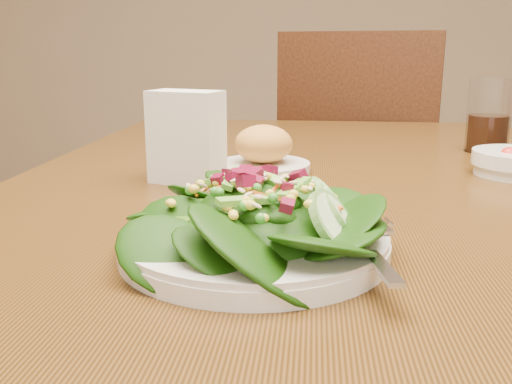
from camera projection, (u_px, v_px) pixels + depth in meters
The scene contains 6 objects.
dining_table at pixel (318, 253), 0.82m from camera, with size 0.90×1.40×0.75m.
chair_far at pixel (360, 191), 1.70m from camera, with size 0.55×0.55×0.97m.
salad_plate at pixel (263, 226), 0.53m from camera, with size 0.26×0.25×0.07m.
bread_plate at pixel (264, 153), 0.87m from camera, with size 0.14×0.14×0.07m.
drinking_glass at pixel (488, 120), 1.03m from camera, with size 0.08×0.08×0.13m.
napkin_holder at pixel (186, 135), 0.79m from camera, with size 0.11×0.08×0.13m.
Camera 1 is at (-0.01, -0.77, 0.94)m, focal length 40.00 mm.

